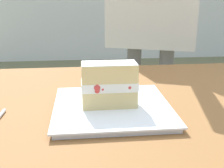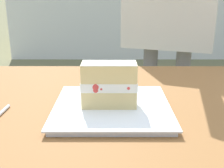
{
  "view_description": "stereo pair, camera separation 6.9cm",
  "coord_description": "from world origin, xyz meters",
  "views": [
    {
      "loc": [
        0.17,
        0.66,
        1.04
      ],
      "look_at": [
        0.1,
        0.01,
        0.83
      ],
      "focal_mm": 46.19,
      "sensor_mm": 36.0,
      "label": 1
    },
    {
      "loc": [
        0.1,
        0.67,
        1.04
      ],
      "look_at": [
        0.1,
        0.01,
        0.83
      ],
      "focal_mm": 46.19,
      "sensor_mm": 36.0,
      "label": 2
    }
  ],
  "objects": [
    {
      "name": "patio_table",
      "position": [
        0.0,
        0.0,
        0.65
      ],
      "size": [
        1.43,
        0.84,
        0.76
      ],
      "color": "brown",
      "rests_on": "ground"
    },
    {
      "name": "dessert_plate",
      "position": [
        0.1,
        0.01,
        0.77
      ],
      "size": [
        0.28,
        0.28,
        0.02
      ],
      "color": "white",
      "rests_on": "patio_table"
    },
    {
      "name": "cake_slice",
      "position": [
        0.11,
        0.02,
        0.83
      ],
      "size": [
        0.13,
        0.06,
        0.11
      ],
      "color": "#E0C17A",
      "rests_on": "dessert_plate"
    }
  ]
}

